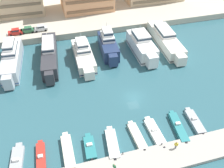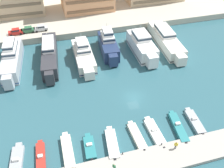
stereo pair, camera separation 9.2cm
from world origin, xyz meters
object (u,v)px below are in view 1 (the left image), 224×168
(motorboat_red_left, at_px, (41,160))
(car_red_far_left, at_px, (15,32))
(motorboat_cream_center_right, at_px, (137,136))
(yacht_ivory_center_left, at_px, (83,55))
(motorboat_teal_center_left, at_px, (90,147))
(yacht_white_center_right, at_px, (142,46))
(motorboat_grey_far_right, at_px, (195,121))
(car_green_left, at_px, (28,30))
(yacht_silver_left, at_px, (12,59))
(car_silver_mid_left, at_px, (41,28))
(yacht_ivory_mid_right, at_px, (166,39))
(pedestrian_near_edge, at_px, (176,145))
(pedestrian_mid_deck, at_px, (114,167))
(yacht_navy_center, at_px, (108,45))
(yacht_charcoal_mid_left, at_px, (49,55))
(motorboat_grey_far_left, at_px, (17,163))
(motorboat_white_center, at_px, (112,144))
(motorboat_white_mid_right, at_px, (155,133))
(motorboat_teal_right, at_px, (178,127))
(motorboat_cream_mid_left, at_px, (68,151))

(motorboat_red_left, distance_m, car_red_far_left, 45.12)
(motorboat_red_left, height_order, motorboat_cream_center_right, motorboat_red_left)
(yacht_ivory_center_left, bearing_deg, motorboat_teal_center_left, -98.56)
(yacht_white_center_right, relative_size, motorboat_grey_far_right, 2.25)
(motorboat_cream_center_right, relative_size, car_green_left, 1.81)
(yacht_silver_left, bearing_deg, car_silver_mid_left, 60.14)
(motorboat_red_left, bearing_deg, yacht_ivory_mid_right, 38.71)
(pedestrian_near_edge, bearing_deg, car_silver_mid_left, 112.50)
(motorboat_grey_far_right, distance_m, pedestrian_mid_deck, 19.79)
(yacht_navy_center, bearing_deg, yacht_charcoal_mid_left, -179.31)
(yacht_ivory_center_left, xyz_separation_m, car_silver_mid_left, (-10.02, 16.64, 0.99))
(motorboat_cream_center_right, relative_size, pedestrian_near_edge, 4.23)
(yacht_navy_center, height_order, car_red_far_left, yacht_navy_center)
(motorboat_grey_far_left, xyz_separation_m, motorboat_cream_center_right, (22.07, -0.12, 0.01))
(motorboat_white_center, bearing_deg, motorboat_grey_far_right, 2.58)
(yacht_charcoal_mid_left, bearing_deg, yacht_ivory_center_left, -13.38)
(motorboat_cream_center_right, relative_size, pedestrian_mid_deck, 4.29)
(yacht_silver_left, xyz_separation_m, motorboat_white_mid_right, (26.82, -30.74, -2.08))
(car_green_left, relative_size, car_silver_mid_left, 0.98)
(yacht_silver_left, distance_m, motorboat_teal_right, 44.23)
(yacht_charcoal_mid_left, xyz_separation_m, motorboat_white_mid_right, (17.31, -30.44, -1.79))
(yacht_navy_center, distance_m, car_red_far_left, 28.52)
(yacht_silver_left, bearing_deg, motorboat_cream_center_right, -52.90)
(yacht_ivory_center_left, relative_size, motorboat_cream_mid_left, 2.10)
(pedestrian_near_edge, bearing_deg, yacht_charcoal_mid_left, 118.77)
(yacht_navy_center, xyz_separation_m, car_red_far_left, (-24.84, 14.00, 0.55))
(motorboat_white_mid_right, bearing_deg, pedestrian_mid_deck, -149.68)
(motorboat_cream_mid_left, xyz_separation_m, pedestrian_mid_deck, (6.94, -6.05, 1.33))
(yacht_ivory_mid_right, distance_m, motorboat_white_center, 39.18)
(motorboat_white_center, xyz_separation_m, motorboat_grey_far_right, (17.54, 0.79, -0.08))
(motorboat_cream_mid_left, relative_size, motorboat_teal_center_left, 1.37)
(motorboat_cream_center_right, relative_size, car_red_far_left, 1.78)
(motorboat_white_mid_right, relative_size, pedestrian_mid_deck, 4.68)
(yacht_ivory_mid_right, relative_size, car_silver_mid_left, 5.38)
(pedestrian_near_edge, bearing_deg, motorboat_white_center, 158.19)
(motorboat_white_mid_right, bearing_deg, motorboat_grey_far_left, 179.42)
(motorboat_white_mid_right, bearing_deg, yacht_white_center_right, 74.29)
(motorboat_teal_right, bearing_deg, pedestrian_near_edge, -123.25)
(yacht_silver_left, bearing_deg, motorboat_white_mid_right, -48.89)
(motorboat_red_left, xyz_separation_m, pedestrian_mid_deck, (11.73, -5.59, 1.42))
(yacht_ivory_mid_right, distance_m, motorboat_grey_far_right, 30.44)
(motorboat_cream_mid_left, bearing_deg, motorboat_red_left, -174.45)
(yacht_ivory_center_left, bearing_deg, motorboat_teal_right, -64.54)
(car_green_left, bearing_deg, yacht_silver_left, -107.34)
(motorboat_teal_center_left, bearing_deg, yacht_charcoal_mid_left, 98.32)
(motorboat_teal_center_left, distance_m, car_green_left, 45.95)
(yacht_navy_center, height_order, motorboat_grey_far_left, yacht_navy_center)
(yacht_white_center_right, relative_size, motorboat_teal_right, 1.96)
(pedestrian_mid_deck, bearing_deg, pedestrian_near_edge, 5.86)
(motorboat_teal_center_left, bearing_deg, yacht_silver_left, 114.47)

